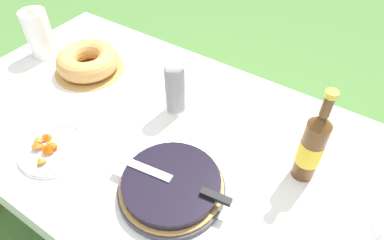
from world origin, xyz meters
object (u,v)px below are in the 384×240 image
paper_towel_roll (39,34)px  cup_stack (175,88)px  berry_tart (172,186)px  bundt_cake (88,61)px  snack_plate_near (52,149)px  cider_bottle_amber (312,147)px  serving_knife (180,182)px

paper_towel_roll → cup_stack: bearing=1.9°
berry_tart → bundt_cake: bearing=155.4°
bundt_cake → paper_towel_roll: paper_towel_roll is taller
berry_tart → paper_towel_roll: (-0.90, 0.27, 0.07)m
bundt_cake → snack_plate_near: bundt_cake is taller
cider_bottle_amber → snack_plate_near: bearing=-152.7°
cup_stack → cider_bottle_amber: size_ratio=0.64×
bundt_cake → cider_bottle_amber: 0.95m
bundt_cake → paper_towel_roll: bearing=-175.0°
cider_bottle_amber → snack_plate_near: 0.82m
serving_knife → cider_bottle_amber: bearing=-142.5°
berry_tart → cider_bottle_amber: cider_bottle_amber is taller
berry_tart → serving_knife: size_ratio=0.86×
berry_tart → cider_bottle_amber: size_ratio=0.96×
cup_stack → snack_plate_near: cup_stack is taller
bundt_cake → berry_tart: bearing=-24.6°
berry_tart → bundt_cake: (-0.65, 0.30, 0.02)m
cider_bottle_amber → paper_towel_roll: size_ratio=1.62×
serving_knife → paper_towel_roll: 0.97m
bundt_cake → cup_stack: 0.45m
berry_tart → paper_towel_roll: 0.95m
bundt_cake → cup_stack: cup_stack is taller
bundt_cake → snack_plate_near: size_ratio=1.26×
berry_tart → cider_bottle_amber: (0.30, 0.28, 0.10)m
serving_knife → bundt_cake: bearing=-31.3°
bundt_cake → paper_towel_roll: size_ratio=1.41×
cup_stack → paper_towel_roll: (-0.71, -0.02, -0.00)m
cup_stack → snack_plate_near: (-0.22, -0.39, -0.09)m
berry_tart → cup_stack: bearing=123.7°
bundt_cake → paper_towel_roll: 0.26m
serving_knife → cup_stack: 0.37m
bundt_cake → snack_plate_near: bearing=-59.9°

